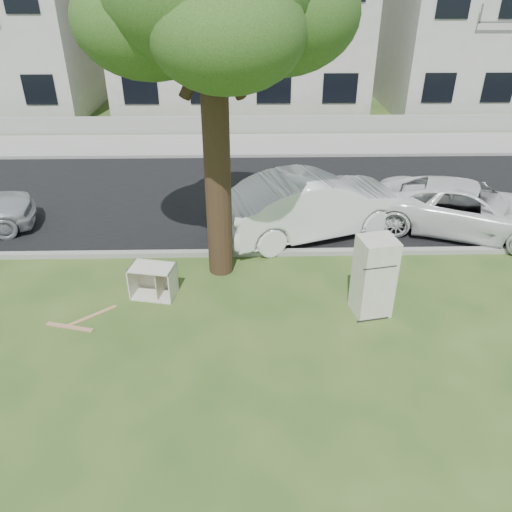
{
  "coord_description": "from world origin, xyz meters",
  "views": [
    {
      "loc": [
        0.17,
        -7.8,
        5.88
      ],
      "look_at": [
        0.36,
        0.6,
        1.04
      ],
      "focal_mm": 35.0,
      "sensor_mm": 36.0,
      "label": 1
    }
  ],
  "objects_px": {
    "cabinet": "(153,281)",
    "car_center": "(314,205)",
    "fridge": "(374,276)",
    "car_right": "(466,208)"
  },
  "relations": [
    {
      "from": "cabinet",
      "to": "car_center",
      "type": "height_order",
      "value": "car_center"
    },
    {
      "from": "fridge",
      "to": "car_center",
      "type": "relative_size",
      "value": 0.34
    },
    {
      "from": "fridge",
      "to": "car_center",
      "type": "height_order",
      "value": "fridge"
    },
    {
      "from": "car_center",
      "to": "fridge",
      "type": "bearing_deg",
      "value": 172.28
    },
    {
      "from": "cabinet",
      "to": "fridge",
      "type": "bearing_deg",
      "value": 2.68
    },
    {
      "from": "cabinet",
      "to": "car_center",
      "type": "xyz_separation_m",
      "value": [
        3.61,
        2.75,
        0.45
      ]
    },
    {
      "from": "cabinet",
      "to": "car_center",
      "type": "bearing_deg",
      "value": 48.46
    },
    {
      "from": "fridge",
      "to": "car_right",
      "type": "relative_size",
      "value": 0.35
    },
    {
      "from": "fridge",
      "to": "cabinet",
      "type": "distance_m",
      "value": 4.41
    },
    {
      "from": "fridge",
      "to": "cabinet",
      "type": "bearing_deg",
      "value": 160.33
    }
  ]
}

